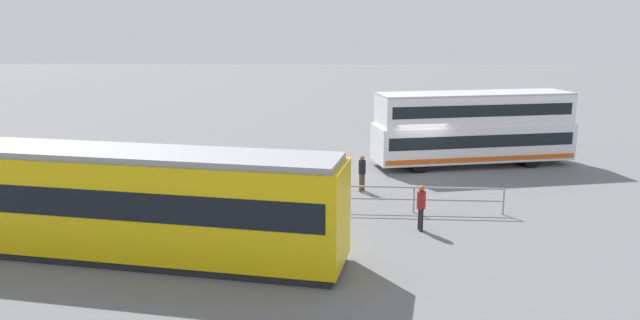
% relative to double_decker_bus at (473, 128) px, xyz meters
% --- Properties ---
extents(ground_plane, '(160.00, 160.00, 0.00)m').
position_rel_double_decker_bus_xyz_m(ground_plane, '(2.89, 1.41, -1.99)').
color(ground_plane, slate).
extents(double_decker_bus, '(10.78, 4.61, 3.87)m').
position_rel_double_decker_bus_xyz_m(double_decker_bus, '(0.00, 0.00, 0.00)').
color(double_decker_bus, white).
rests_on(double_decker_bus, ground).
extents(tram_yellow, '(15.52, 5.33, 3.53)m').
position_rel_double_decker_bus_xyz_m(tram_yellow, '(14.58, 13.08, -0.16)').
color(tram_yellow, '#E5B70C').
rests_on(tram_yellow, ground).
extents(pedestrian_near_railing, '(0.44, 0.44, 1.65)m').
position_rel_double_decker_bus_xyz_m(pedestrian_near_railing, '(6.07, 5.28, -1.04)').
color(pedestrian_near_railing, '#4C3F2D').
rests_on(pedestrian_near_railing, ground).
extents(pedestrian_crossing, '(0.36, 0.36, 1.71)m').
position_rel_double_decker_bus_xyz_m(pedestrian_crossing, '(4.18, 10.52, -1.00)').
color(pedestrian_crossing, black).
rests_on(pedestrian_crossing, ground).
extents(pedestrian_railing, '(7.08, 0.42, 1.08)m').
position_rel_double_decker_bus_xyz_m(pedestrian_railing, '(4.15, 8.40, -1.25)').
color(pedestrian_railing, gray).
rests_on(pedestrian_railing, ground).
extents(info_sign, '(1.09, 0.18, 2.56)m').
position_rel_double_decker_bus_xyz_m(info_sign, '(9.32, 9.22, -0.22)').
color(info_sign, slate).
rests_on(info_sign, ground).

